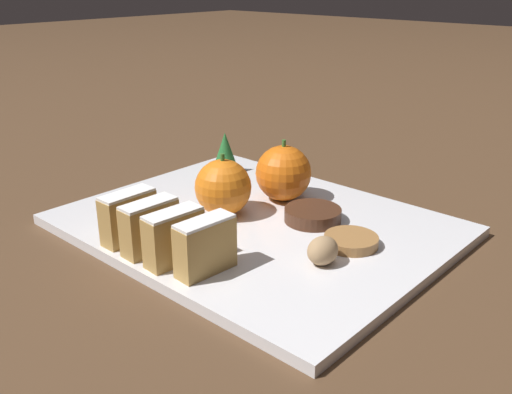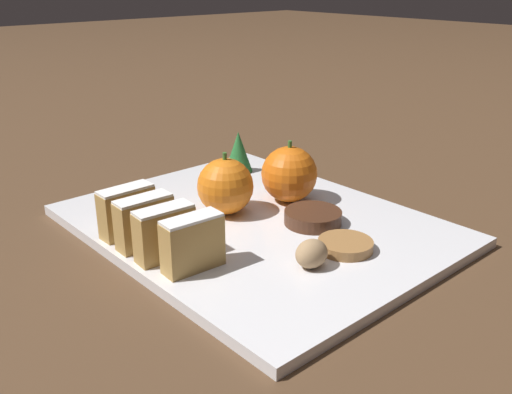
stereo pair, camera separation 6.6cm
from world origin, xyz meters
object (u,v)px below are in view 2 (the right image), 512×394
(orange_near, at_px, (289,174))
(walnut, at_px, (312,254))
(chocolate_cookie, at_px, (313,217))
(orange_far, at_px, (225,186))

(orange_near, bearing_deg, walnut, -127.49)
(orange_near, bearing_deg, chocolate_cookie, -113.15)
(orange_near, xyz_separation_m, chocolate_cookie, (-0.03, -0.07, -0.03))
(orange_far, distance_m, chocolate_cookie, 0.11)
(orange_far, height_order, walnut, orange_far)
(orange_near, xyz_separation_m, walnut, (-0.11, -0.14, -0.02))
(walnut, height_order, chocolate_cookie, walnut)
(orange_far, bearing_deg, walnut, -98.00)
(orange_near, relative_size, orange_far, 1.04)
(orange_far, bearing_deg, orange_near, -14.92)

